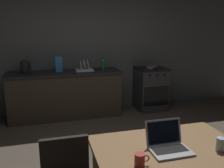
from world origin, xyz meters
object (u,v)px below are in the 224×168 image
at_px(cereal_box, 59,64).
at_px(drinking_glass, 220,144).
at_px(bottle, 103,64).
at_px(coffee_mug, 140,160).
at_px(dining_table, 171,158).
at_px(frying_pan, 152,67).
at_px(laptop, 168,145).
at_px(dish_rack, 84,68).
at_px(stove_oven, 150,88).
at_px(electric_kettle, 25,67).

bearing_deg(cereal_box, drinking_glass, -70.46).
bearing_deg(bottle, coffee_mug, -98.19).
xyz_separation_m(dining_table, drinking_glass, (0.37, -0.10, 0.13)).
xyz_separation_m(frying_pan, cereal_box, (-1.89, 0.05, 0.12)).
distance_m(dining_table, coffee_mug, 0.38).
height_order(dining_table, laptop, laptop).
xyz_separation_m(dining_table, dish_rack, (-0.26, 3.00, 0.27)).
distance_m(laptop, coffee_mug, 0.35).
xyz_separation_m(stove_oven, cereal_box, (-1.89, 0.02, 0.59)).
bearing_deg(dining_table, bottle, 87.90).
bearing_deg(stove_oven, laptop, -111.67).
xyz_separation_m(bottle, frying_pan, (1.05, 0.02, -0.10)).
height_order(drinking_glass, cereal_box, cereal_box).
distance_m(dining_table, drinking_glass, 0.41).
xyz_separation_m(bottle, coffee_mug, (-0.45, -3.09, -0.22)).
distance_m(coffee_mug, cereal_box, 3.20).
distance_m(stove_oven, drinking_glass, 3.22).
height_order(bottle, coffee_mug, bottle).
bearing_deg(bottle, electric_kettle, 178.03).
bearing_deg(electric_kettle, drinking_glass, -61.03).
relative_size(laptop, electric_kettle, 1.34).
height_order(dining_table, dish_rack, dish_rack).
bearing_deg(drinking_glass, bottle, 94.97).
xyz_separation_m(electric_kettle, drinking_glass, (1.72, -3.11, -0.21)).
relative_size(stove_oven, cereal_box, 3.11).
height_order(bottle, cereal_box, cereal_box).
height_order(laptop, frying_pan, laptop).
relative_size(coffee_mug, drinking_glass, 1.03).
bearing_deg(frying_pan, cereal_box, 178.54).
height_order(laptop, bottle, bottle).
relative_size(laptop, bottle, 1.21).
distance_m(dining_table, cereal_box, 3.13).
bearing_deg(cereal_box, laptop, -76.70).
bearing_deg(stove_oven, coffee_mug, -115.47).
height_order(coffee_mug, dish_rack, dish_rack).
bearing_deg(dining_table, electric_kettle, 114.14).
bearing_deg(coffee_mug, stove_oven, 64.53).
bearing_deg(dish_rack, frying_pan, -1.14).
relative_size(bottle, cereal_box, 0.91).
distance_m(dining_table, electric_kettle, 3.31).
relative_size(frying_pan, drinking_glass, 3.85).
relative_size(drinking_glass, cereal_box, 0.39).
height_order(electric_kettle, coffee_mug, electric_kettle).
bearing_deg(drinking_glass, dining_table, 164.45).
height_order(stove_oven, dish_rack, dish_rack).
bearing_deg(laptop, stove_oven, 73.86).
height_order(stove_oven, dining_table, stove_oven).
relative_size(dining_table, frying_pan, 2.91).
bearing_deg(dining_table, dish_rack, 94.91).
distance_m(drinking_glass, cereal_box, 3.32).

